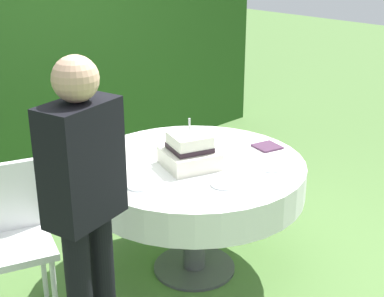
# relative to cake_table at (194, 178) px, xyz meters

# --- Properties ---
(ground_plane) EXTENTS (20.00, 20.00, 0.00)m
(ground_plane) POSITION_rel_cake_table_xyz_m (0.00, 0.00, -0.65)
(ground_plane) COLOR #547A3D
(foliage_hedge) EXTENTS (5.29, 0.66, 2.61)m
(foliage_hedge) POSITION_rel_cake_table_xyz_m (0.00, 2.16, 0.66)
(foliage_hedge) COLOR #234C19
(foliage_hedge) RESTS_ON ground_plane
(cake_table) EXTENTS (1.35, 1.35, 0.75)m
(cake_table) POSITION_rel_cake_table_xyz_m (0.00, 0.00, 0.00)
(cake_table) COLOR #4C4C51
(cake_table) RESTS_ON ground_plane
(wedding_cake) EXTENTS (0.38, 0.38, 0.30)m
(wedding_cake) POSITION_rel_cake_table_xyz_m (-0.06, -0.02, 0.20)
(wedding_cake) COLOR silver
(wedding_cake) RESTS_ON cake_table
(serving_plate_near) EXTENTS (0.15, 0.15, 0.01)m
(serving_plate_near) POSITION_rel_cake_table_xyz_m (-0.12, -0.35, 0.11)
(serving_plate_near) COLOR white
(serving_plate_near) RESTS_ON cake_table
(serving_plate_far) EXTENTS (0.11, 0.11, 0.01)m
(serving_plate_far) POSITION_rel_cake_table_xyz_m (0.32, 0.05, 0.11)
(serving_plate_far) COLOR white
(serving_plate_far) RESTS_ON cake_table
(serving_plate_left) EXTENTS (0.13, 0.13, 0.01)m
(serving_plate_left) POSITION_rel_cake_table_xyz_m (0.24, -0.39, 0.11)
(serving_plate_left) COLOR white
(serving_plate_left) RESTS_ON cake_table
(serving_plate_right) EXTENTS (0.14, 0.14, 0.01)m
(serving_plate_right) POSITION_rel_cake_table_xyz_m (-0.46, -0.04, 0.11)
(serving_plate_right) COLOR white
(serving_plate_right) RESTS_ON cake_table
(napkin_stack) EXTENTS (0.19, 0.19, 0.01)m
(napkin_stack) POSITION_rel_cake_table_xyz_m (0.50, -0.16, 0.12)
(napkin_stack) COLOR #4C2D47
(napkin_stack) RESTS_ON cake_table
(garden_chair) EXTENTS (0.51, 0.51, 0.89)m
(garden_chair) POSITION_rel_cake_table_xyz_m (-1.02, 0.40, -0.11)
(garden_chair) COLOR white
(garden_chair) RESTS_ON ground_plane
(standing_person) EXTENTS (0.40, 0.28, 1.60)m
(standing_person) POSITION_rel_cake_table_xyz_m (-0.98, -0.28, 0.28)
(standing_person) COLOR black
(standing_person) RESTS_ON ground_plane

